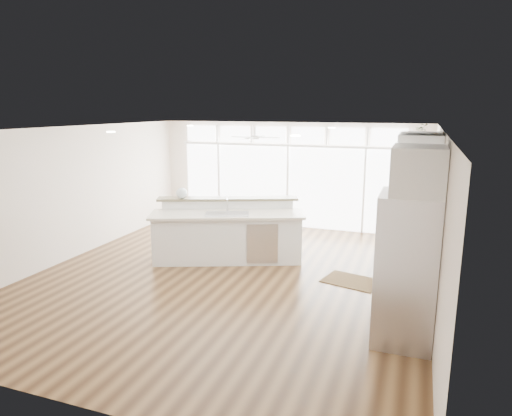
% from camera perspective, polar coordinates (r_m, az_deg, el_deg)
% --- Properties ---
extents(floor, '(7.00, 8.00, 0.02)m').
position_cam_1_polar(floor, '(8.56, -3.41, -8.60)').
color(floor, '#3F2713').
rests_on(floor, ground).
extents(ceiling, '(7.00, 8.00, 0.02)m').
position_cam_1_polar(ceiling, '(8.00, -3.66, 9.83)').
color(ceiling, silver).
rests_on(ceiling, wall_back).
extents(wall_back, '(7.00, 0.04, 2.70)m').
position_cam_1_polar(wall_back, '(11.89, 4.11, 4.14)').
color(wall_back, '#F0E1D0').
rests_on(wall_back, floor).
extents(wall_front, '(7.00, 0.04, 2.70)m').
position_cam_1_polar(wall_front, '(4.91, -22.52, -8.95)').
color(wall_front, '#F0E1D0').
rests_on(wall_front, floor).
extents(wall_left, '(0.04, 8.00, 2.70)m').
position_cam_1_polar(wall_left, '(10.06, -22.18, 1.73)').
color(wall_left, '#F0E1D0').
rests_on(wall_left, floor).
extents(wall_right, '(0.04, 8.00, 2.70)m').
position_cam_1_polar(wall_right, '(7.54, 21.73, -1.58)').
color(wall_right, '#F0E1D0').
rests_on(wall_right, floor).
extents(glass_wall, '(5.80, 0.06, 2.08)m').
position_cam_1_polar(glass_wall, '(11.88, 4.01, 2.67)').
color(glass_wall, white).
rests_on(glass_wall, wall_back).
extents(transom_row, '(5.90, 0.06, 0.40)m').
position_cam_1_polar(transom_row, '(11.73, 4.11, 9.09)').
color(transom_row, white).
rests_on(transom_row, wall_back).
extents(desk_window, '(0.04, 0.85, 0.85)m').
position_cam_1_polar(desk_window, '(7.79, 21.50, 0.37)').
color(desk_window, white).
rests_on(desk_window, wall_right).
extents(ceiling_fan, '(1.16, 1.16, 0.32)m').
position_cam_1_polar(ceiling_fan, '(10.79, -0.14, 9.36)').
color(ceiling_fan, white).
rests_on(ceiling_fan, ceiling).
extents(recessed_lights, '(3.40, 3.00, 0.02)m').
position_cam_1_polar(recessed_lights, '(8.18, -3.10, 9.76)').
color(recessed_lights, white).
rests_on(recessed_lights, ceiling).
extents(oven_cabinet, '(0.64, 1.20, 2.50)m').
position_cam_1_polar(oven_cabinet, '(9.31, 19.37, 0.51)').
color(oven_cabinet, white).
rests_on(oven_cabinet, floor).
extents(desk_nook, '(0.72, 1.30, 0.76)m').
position_cam_1_polar(desk_nook, '(8.09, 18.49, -7.58)').
color(desk_nook, white).
rests_on(desk_nook, floor).
extents(upper_cabinets, '(0.64, 1.30, 0.64)m').
position_cam_1_polar(upper_cabinets, '(7.67, 19.80, 6.39)').
color(upper_cabinets, white).
rests_on(upper_cabinets, wall_right).
extents(refrigerator, '(0.76, 0.90, 2.00)m').
position_cam_1_polar(refrigerator, '(6.33, 18.24, -7.22)').
color(refrigerator, silver).
rests_on(refrigerator, floor).
extents(fridge_cabinet, '(0.64, 0.90, 0.60)m').
position_cam_1_polar(fridge_cabinet, '(6.03, 19.65, 4.47)').
color(fridge_cabinet, white).
rests_on(fridge_cabinet, wall_right).
extents(framed_photos, '(0.06, 0.22, 0.80)m').
position_cam_1_polar(framed_photos, '(8.42, 21.33, 0.21)').
color(framed_photos, black).
rests_on(framed_photos, wall_right).
extents(kitchen_island, '(3.27, 2.19, 1.22)m').
position_cam_1_polar(kitchen_island, '(9.25, -3.58, -2.96)').
color(kitchen_island, white).
rests_on(kitchen_island, floor).
extents(rug, '(1.11, 0.91, 0.01)m').
position_cam_1_polar(rug, '(8.49, 11.83, -8.91)').
color(rug, '#332110').
rests_on(rug, floor).
extents(office_chair, '(0.65, 0.62, 1.06)m').
position_cam_1_polar(office_chair, '(8.76, 17.27, -4.93)').
color(office_chair, black).
rests_on(office_chair, floor).
extents(fishbowl, '(0.29, 0.29, 0.23)m').
position_cam_1_polar(fishbowl, '(9.56, -9.27, 1.84)').
color(fishbowl, silver).
rests_on(fishbowl, kitchen_island).
extents(monitor, '(0.13, 0.50, 0.41)m').
position_cam_1_polar(monitor, '(7.92, 18.20, -3.55)').
color(monitor, black).
rests_on(monitor, desk_nook).
extents(keyboard, '(0.15, 0.31, 0.01)m').
position_cam_1_polar(keyboard, '(7.98, 16.88, -4.83)').
color(keyboard, white).
rests_on(keyboard, desk_nook).
extents(potted_plant, '(0.26, 0.28, 0.21)m').
position_cam_1_polar(potted_plant, '(9.14, 19.99, 8.85)').
color(potted_plant, '#2D5E28').
rests_on(potted_plant, oven_cabinet).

